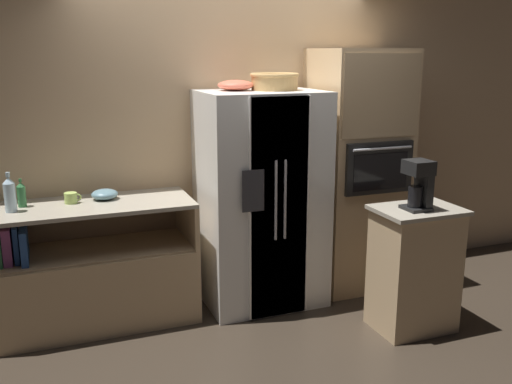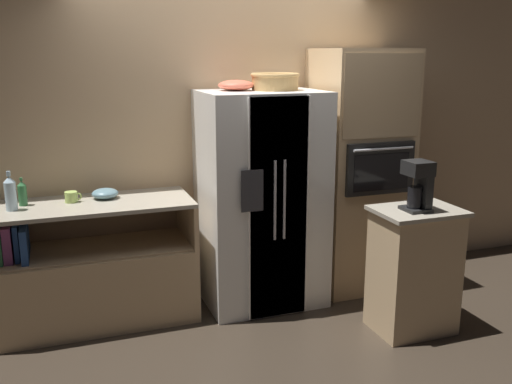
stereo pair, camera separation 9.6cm
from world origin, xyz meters
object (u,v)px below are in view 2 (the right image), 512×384
refrigerator (262,199)px  mixing_bowl (105,193)px  wicker_basket (275,81)px  bottle_short (10,193)px  wall_oven (358,171)px  mug (72,197)px  fruit_bowl (236,85)px  coffee_maker (419,184)px  bottle_tall (22,193)px

refrigerator → mixing_bowl: 1.23m
wicker_basket → bottle_short: (-1.99, 0.00, -0.74)m
wall_oven → mug: wall_oven is taller
wall_oven → fruit_bowl: 1.32m
refrigerator → bottle_short: size_ratio=6.16×
mug → coffee_maker: size_ratio=0.35×
wicker_basket → bottle_tall: size_ratio=1.86×
bottle_tall → bottle_short: bottle_short is taller
fruit_bowl → mug: bearing=178.4°
refrigerator → wall_oven: (0.91, 0.04, 0.16)m
refrigerator → coffee_maker: size_ratio=4.85×
bottle_short → bottle_tall: bearing=58.7°
refrigerator → mug: size_ratio=14.05×
mixing_bowl → wall_oven: bearing=-3.1°
refrigerator → wall_oven: 0.92m
fruit_bowl → bottle_tall: 1.78m
fruit_bowl → bottle_short: bearing=-178.0°
refrigerator → fruit_bowl: size_ratio=6.17×
bottle_tall → wicker_basket: bearing=-3.5°
fruit_bowl → bottle_short: fruit_bowl is taller
bottle_short → fruit_bowl: bearing=2.0°
mug → coffee_maker: coffee_maker is taller
bottle_short → coffee_maker: 2.88m
wicker_basket → coffee_maker: bearing=-52.8°
mixing_bowl → coffee_maker: 2.33m
bottle_tall → mug: size_ratio=1.67×
wicker_basket → bottle_tall: bearing=176.5°
mug → bottle_tall: bearing=176.1°
wall_oven → mug: size_ratio=16.65×
fruit_bowl → bottle_tall: bearing=177.9°
refrigerator → mug: (-1.46, 0.13, 0.11)m
coffee_maker → bottle_tall: bearing=158.0°
wicker_basket → mixing_bowl: size_ratio=1.94×
wall_oven → mixing_bowl: bearing=176.9°
wall_oven → mixing_bowl: (-2.13, 0.12, -0.05)m
refrigerator → wall_oven: wall_oven is taller
wall_oven → coffee_maker: size_ratio=5.75×
refrigerator → bottle_tall: size_ratio=8.41×
mug → wicker_basket: bearing=-3.5°
bottle_short → wall_oven: bearing=0.2°
bottle_tall → bottle_short: bearing=-121.3°
refrigerator → coffee_maker: 1.28m
refrigerator → coffee_maker: refrigerator is taller
refrigerator → wicker_basket: size_ratio=4.52×
mug → mixing_bowl: size_ratio=0.62×
refrigerator → fruit_bowl: bearing=154.0°
coffee_maker → wicker_basket: bearing=127.2°
wall_oven → bottle_tall: 2.71m
coffee_maker → bottle_short: bearing=160.7°
fruit_bowl → mixing_bowl: fruit_bowl is taller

